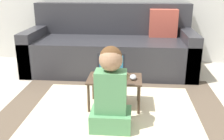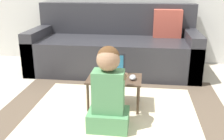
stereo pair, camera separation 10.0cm
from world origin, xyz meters
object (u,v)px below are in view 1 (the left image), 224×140
(laptop_desk, at_px, (115,82))
(person_seated, at_px, (111,92))
(couch, at_px, (111,48))
(computer_mouse, at_px, (133,77))
(laptop, at_px, (111,73))

(laptop_desk, relative_size, person_seated, 0.72)
(couch, height_order, computer_mouse, couch)
(laptop_desk, xyz_separation_m, computer_mouse, (0.17, -0.02, 0.06))
(laptop, bearing_deg, person_seated, -84.51)
(computer_mouse, bearing_deg, laptop_desk, 173.66)
(laptop_desk, distance_m, person_seated, 0.39)
(couch, height_order, person_seated, couch)
(laptop, xyz_separation_m, person_seated, (0.04, -0.43, -0.01))
(couch, xyz_separation_m, laptop_desk, (0.13, -1.12, -0.04))
(couch, xyz_separation_m, person_seated, (0.13, -1.51, 0.03))
(laptop_desk, height_order, computer_mouse, computer_mouse)
(person_seated, bearing_deg, laptop_desk, 89.86)
(computer_mouse, distance_m, person_seated, 0.41)
(laptop_desk, xyz_separation_m, person_seated, (-0.00, -0.39, 0.07))
(person_seated, bearing_deg, couch, 95.00)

